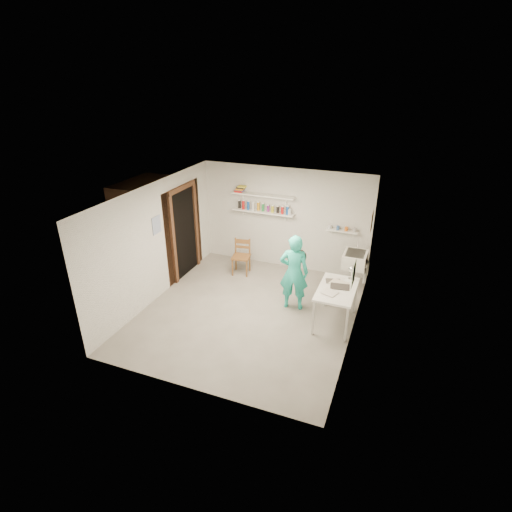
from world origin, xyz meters
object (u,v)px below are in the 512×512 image
(man, at_px, (294,273))
(work_table, at_px, (335,306))
(wall_clock, at_px, (299,256))
(desk_lamp, at_px, (352,269))
(wooden_chair, at_px, (241,257))
(belfast_sink, at_px, (355,259))

(man, height_order, work_table, man)
(wall_clock, bearing_deg, work_table, -37.56)
(work_table, bearing_deg, man, 164.62)
(desk_lamp, bearing_deg, wooden_chair, 163.33)
(wall_clock, bearing_deg, wooden_chair, 144.98)
(belfast_sink, distance_m, desk_lamp, 1.04)
(man, distance_m, work_table, 1.01)
(wooden_chair, distance_m, desk_lamp, 2.78)
(wooden_chair, bearing_deg, work_table, -35.97)
(work_table, bearing_deg, wooden_chair, 153.23)
(work_table, height_order, desk_lamp, desk_lamp)
(wooden_chair, bearing_deg, belfast_sink, -4.26)
(belfast_sink, distance_m, work_table, 1.49)
(man, bearing_deg, work_table, 155.47)
(man, relative_size, wall_clock, 5.56)
(wall_clock, bearing_deg, belfast_sink, 36.44)
(man, height_order, desk_lamp, man)
(man, bearing_deg, belfast_sink, -138.89)
(man, height_order, wall_clock, man)
(work_table, xyz_separation_m, desk_lamp, (0.18, 0.44, 0.59))
(wall_clock, bearing_deg, desk_lamp, -10.16)
(belfast_sink, xyz_separation_m, desk_lamp, (0.07, -1.00, 0.26))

